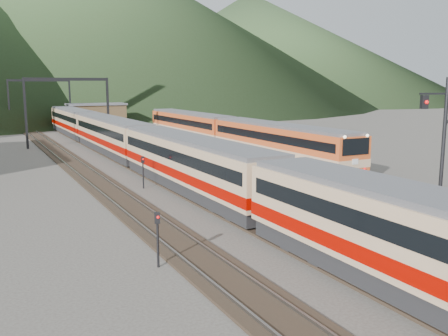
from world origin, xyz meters
TOP-DOWN VIEW (x-y plane):
  - track_main at (0.00, 40.00)m, footprint 2.60×200.00m
  - track_far at (-5.00, 40.00)m, footprint 2.60×200.00m
  - track_second at (11.50, 40.00)m, footprint 2.60×200.00m
  - platform at (5.60, 38.00)m, footprint 8.00×100.00m
  - gantry_near at (-2.85, 55.00)m, footprint 9.55×0.25m
  - gantry_far at (-2.85, 80.00)m, footprint 9.55×0.25m
  - station_shed at (5.60, 78.00)m, footprint 9.40×4.40m
  - hill_b at (30.00, 230.00)m, footprint 220.00×220.00m
  - hill_c at (110.00, 210.00)m, footprint 160.00×160.00m
  - main_train at (0.00, 35.99)m, footprint 3.04×83.19m
  - second_train at (11.50, 42.50)m, footprint 2.96×40.28m
  - signal_mast at (2.56, 7.67)m, footprint 2.13×0.75m
  - short_signal_b at (-2.55, 28.20)m, footprint 0.24×0.19m
  - short_signal_c at (-6.79, 13.20)m, footprint 0.26×0.23m

SIDE VIEW (x-z plane):
  - track_main at x=0.00m, z-range -0.05..0.18m
  - track_far at x=-5.00m, z-range -0.05..0.18m
  - track_second at x=11.50m, z-range -0.05..0.18m
  - platform at x=5.60m, z-range 0.00..1.00m
  - short_signal_b at x=-2.55m, z-range 0.33..2.60m
  - short_signal_c at x=-6.79m, z-range 0.33..2.60m
  - second_train at x=11.50m, z-range 0.23..3.84m
  - main_train at x=0.00m, z-range 0.23..3.94m
  - station_shed at x=5.60m, z-range 1.02..4.12m
  - signal_mast at x=2.56m, z-range 1.74..8.28m
  - gantry_near at x=-2.85m, z-range 1.59..9.59m
  - gantry_far at x=-2.85m, z-range 1.59..9.59m
  - hill_c at x=110.00m, z-range 0.00..50.00m
  - hill_b at x=30.00m, z-range 0.00..75.00m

